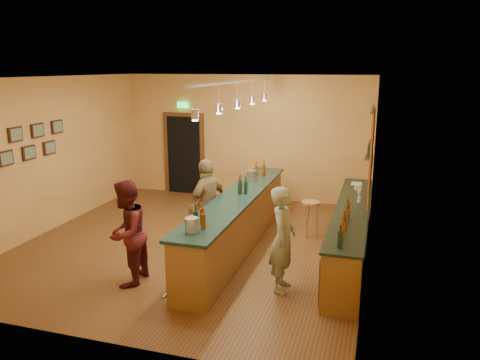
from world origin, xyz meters
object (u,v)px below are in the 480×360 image
(bartender, at_px, (283,239))
(bar_stool, at_px, (310,208))
(back_counter, at_px, (351,232))
(tasting_bar, at_px, (237,218))
(customer_b, at_px, (208,204))
(customer_a, at_px, (126,233))

(bartender, distance_m, bar_stool, 2.46)
(back_counter, relative_size, tasting_bar, 0.89)
(bartender, bearing_deg, customer_b, 50.96)
(customer_b, bearing_deg, customer_a, -1.01)
(bar_stool, bearing_deg, bartender, -91.50)
(customer_a, height_order, customer_b, customer_b)
(tasting_bar, relative_size, bar_stool, 6.85)
(customer_b, xyz_separation_m, bar_stool, (1.78, 1.15, -0.27))
(customer_a, bearing_deg, tasting_bar, 144.36)
(tasting_bar, bearing_deg, bartender, -50.65)
(tasting_bar, bearing_deg, customer_b, -167.63)
(tasting_bar, relative_size, customer_b, 2.94)
(bartender, distance_m, customer_a, 2.45)
(back_counter, height_order, customer_b, customer_b)
(tasting_bar, bearing_deg, back_counter, 4.95)
(customer_b, bearing_deg, back_counter, 116.24)
(tasting_bar, bearing_deg, bar_stool, 39.89)
(tasting_bar, height_order, bar_stool, tasting_bar)
(tasting_bar, xyz_separation_m, bar_stool, (1.23, 1.03, -0.01))
(customer_b, bearing_deg, bar_stool, 142.58)
(bartender, height_order, customer_a, customer_a)
(customer_a, bearing_deg, back_counter, 119.32)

